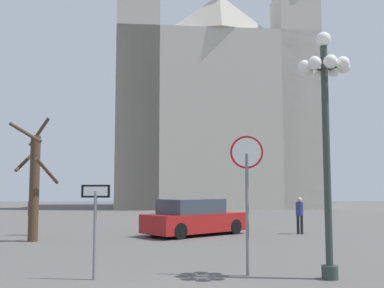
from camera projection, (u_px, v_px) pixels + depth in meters
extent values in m
cube|color=#BCB5A5|center=(212.00, 126.00, 47.91)|extent=(20.02, 14.25, 16.81)
pyramid|color=#BCB5A5|center=(220.00, 13.00, 43.42)|extent=(6.83, 2.45, 3.50)
cube|color=#BCB5A5|center=(138.00, 98.00, 42.90)|extent=(4.19, 4.19, 20.70)
cube|color=#BCB5A5|center=(296.00, 101.00, 44.31)|extent=(4.19, 4.19, 20.70)
cylinder|color=slate|center=(247.00, 214.00, 10.58)|extent=(0.08, 0.08, 2.80)
cylinder|color=red|center=(247.00, 152.00, 10.72)|extent=(0.76, 0.20, 0.77)
cylinder|color=white|center=(247.00, 152.00, 10.70)|extent=(0.66, 0.15, 0.68)
cylinder|color=slate|center=(95.00, 235.00, 10.11)|extent=(0.07, 0.07, 1.93)
cube|color=black|center=(96.00, 191.00, 10.20)|extent=(0.65, 0.11, 0.29)
cube|color=white|center=(95.00, 191.00, 10.18)|extent=(0.54, 0.08, 0.20)
cylinder|color=#2D3833|center=(327.00, 160.00, 10.31)|extent=(0.16, 0.16, 5.26)
cylinder|color=#2D3833|center=(330.00, 272.00, 10.08)|extent=(0.36, 0.36, 0.30)
sphere|color=white|center=(323.00, 39.00, 10.58)|extent=(0.34, 0.34, 0.34)
sphere|color=white|center=(343.00, 67.00, 10.53)|extent=(0.31, 0.31, 0.31)
cylinder|color=#2D3833|center=(334.00, 67.00, 10.52)|extent=(0.05, 0.45, 0.05)
sphere|color=white|center=(333.00, 70.00, 10.84)|extent=(0.31, 0.31, 0.31)
cylinder|color=#2D3833|center=(329.00, 69.00, 10.68)|extent=(0.35, 0.35, 0.05)
sphere|color=white|center=(318.00, 72.00, 10.96)|extent=(0.31, 0.31, 0.31)
cylinder|color=#2D3833|center=(321.00, 69.00, 10.74)|extent=(0.45, 0.05, 0.05)
sphere|color=white|center=(307.00, 70.00, 10.82)|extent=(0.31, 0.31, 0.31)
cylinder|color=#2D3833|center=(315.00, 68.00, 10.67)|extent=(0.35, 0.35, 0.05)
sphere|color=white|center=(305.00, 67.00, 10.50)|extent=(0.31, 0.31, 0.31)
cylinder|color=#2D3833|center=(314.00, 67.00, 10.51)|extent=(0.05, 0.45, 0.05)
sphere|color=white|center=(314.00, 63.00, 10.19)|extent=(0.31, 0.31, 0.31)
cylinder|color=#2D3833|center=(319.00, 65.00, 10.35)|extent=(0.35, 0.35, 0.05)
sphere|color=white|center=(331.00, 61.00, 10.07)|extent=(0.31, 0.31, 0.31)
cylinder|color=#2D3833|center=(327.00, 64.00, 10.29)|extent=(0.45, 0.05, 0.05)
sphere|color=white|center=(343.00, 63.00, 10.21)|extent=(0.31, 0.31, 0.31)
cylinder|color=#2D3833|center=(333.00, 65.00, 10.36)|extent=(0.35, 0.35, 0.05)
cylinder|color=#473323|center=(34.00, 188.00, 17.32)|extent=(0.37, 0.37, 3.99)
cylinder|color=#473323|center=(47.00, 171.00, 17.14)|extent=(0.65, 1.19, 0.97)
cylinder|color=#473323|center=(25.00, 133.00, 16.87)|extent=(1.37, 0.54, 0.83)
cylinder|color=#473323|center=(39.00, 132.00, 17.87)|extent=(0.81, 0.17, 1.15)
cylinder|color=#473323|center=(27.00, 160.00, 17.66)|extent=(0.67, 0.97, 0.95)
cube|color=maroon|center=(195.00, 222.00, 19.45)|extent=(4.68, 4.29, 0.76)
cube|color=#333D47|center=(191.00, 206.00, 19.37)|extent=(3.02, 2.89, 0.61)
cylinder|color=black|center=(209.00, 224.00, 21.06)|extent=(0.64, 0.57, 0.64)
cylinder|color=black|center=(235.00, 227.00, 19.80)|extent=(0.64, 0.57, 0.64)
cylinder|color=black|center=(154.00, 228.00, 19.06)|extent=(0.64, 0.57, 0.64)
cylinder|color=black|center=(180.00, 231.00, 17.80)|extent=(0.64, 0.57, 0.64)
cylinder|color=navy|center=(33.00, 225.00, 19.43)|extent=(0.12, 0.12, 0.82)
cylinder|color=navy|center=(30.00, 226.00, 19.28)|extent=(0.12, 0.12, 0.82)
cylinder|color=#594C47|center=(32.00, 208.00, 19.43)|extent=(0.32, 0.32, 0.62)
sphere|color=tan|center=(32.00, 198.00, 19.47)|extent=(0.22, 0.22, 0.22)
cylinder|color=black|center=(298.00, 225.00, 19.86)|extent=(0.12, 0.12, 0.79)
cylinder|color=black|center=(302.00, 225.00, 19.82)|extent=(0.12, 0.12, 0.79)
cylinder|color=navy|center=(300.00, 209.00, 19.91)|extent=(0.32, 0.32, 0.59)
sphere|color=tan|center=(299.00, 200.00, 19.94)|extent=(0.21, 0.21, 0.21)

